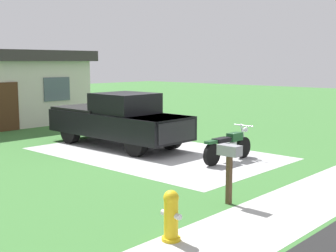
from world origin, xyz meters
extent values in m
plane|color=#3A7033|center=(0.00, 0.00, 0.00)|extent=(80.00, 80.00, 0.00)
cube|color=#AFAFAF|center=(0.00, 0.00, 0.00)|extent=(5.00, 8.00, 0.01)
cube|color=#B7B7B2|center=(0.00, -6.00, 0.00)|extent=(36.00, 1.80, 0.01)
cylinder|color=black|center=(1.35, -2.51, 0.33)|extent=(0.66, 0.13, 0.66)
cylinder|color=black|center=(-0.20, -2.47, 0.33)|extent=(0.66, 0.13, 0.66)
cube|color=silver|center=(0.55, -2.49, 0.42)|extent=(0.57, 0.27, 0.32)
cube|color=#194723|center=(0.90, -2.50, 0.72)|extent=(0.53, 0.27, 0.24)
cube|color=black|center=(0.25, -2.48, 0.70)|extent=(0.61, 0.29, 0.12)
cube|color=#194723|center=(-0.20, -2.47, 0.70)|extent=(0.48, 0.21, 0.08)
cylinder|color=silver|center=(1.35, -2.51, 0.70)|extent=(0.33, 0.07, 0.77)
cylinder|color=silver|center=(1.35, -2.51, 1.02)|extent=(0.06, 0.70, 0.04)
sphere|color=silver|center=(1.47, -2.51, 0.88)|extent=(0.16, 0.16, 0.16)
cylinder|color=black|center=(0.89, 0.11, 0.42)|extent=(0.30, 0.84, 0.84)
cylinder|color=black|center=(-0.75, 0.11, 0.42)|extent=(0.30, 0.84, 0.84)
cylinder|color=black|center=(0.90, 3.61, 0.42)|extent=(0.30, 0.84, 0.84)
cylinder|color=black|center=(-0.74, 3.61, 0.42)|extent=(0.30, 0.84, 0.84)
cube|color=black|center=(0.07, 1.91, 0.80)|extent=(2.01, 5.60, 0.80)
cube|color=black|center=(0.07, 0.06, 1.10)|extent=(1.90, 1.90, 0.20)
cube|color=black|center=(0.07, 1.51, 1.55)|extent=(1.80, 1.90, 0.70)
cube|color=#3F4C56|center=(0.07, 0.71, 1.45)|extent=(1.70, 0.16, 0.60)
cube|color=black|center=(0.08, 3.46, 1.05)|extent=(1.91, 2.40, 0.50)
cube|color=black|center=(0.07, -0.87, 0.80)|extent=(1.70, 0.10, 0.64)
cylinder|color=yellow|center=(-5.12, -5.35, 0.35)|extent=(0.24, 0.24, 0.70)
sphere|color=yellow|center=(-5.12, -5.35, 0.74)|extent=(0.26, 0.26, 0.26)
cylinder|color=silver|center=(-5.12, -5.21, 0.45)|extent=(0.10, 0.12, 0.10)
cylinder|color=silver|center=(-5.12, -5.49, 0.45)|extent=(0.10, 0.12, 0.10)
cylinder|color=yellow|center=(-5.12, -5.35, 0.03)|extent=(0.32, 0.32, 0.06)
cube|color=#4C3823|center=(-2.81, -4.90, 0.55)|extent=(0.10, 0.10, 1.10)
cube|color=gray|center=(-2.81, -4.90, 1.15)|extent=(0.26, 0.48, 0.22)
cube|color=#4C2D19|center=(-0.75, 8.13, 1.05)|extent=(1.00, 0.08, 2.10)
cube|color=#4C5966|center=(1.77, 8.13, 1.70)|extent=(1.40, 0.06, 1.10)
camera|label=1|loc=(-10.58, -10.30, 2.98)|focal=49.13mm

